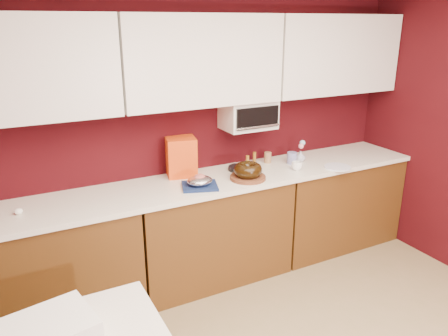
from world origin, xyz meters
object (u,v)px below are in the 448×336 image
at_px(toaster_oven, 248,114).
at_px(foil_ham_nest, 200,181).
at_px(bundt_cake, 248,170).
at_px(flower_vase, 300,156).
at_px(coffee_mug, 297,165).
at_px(pandoro_box, 181,157).
at_px(newspaper_stack, 49,334).
at_px(blue_jar, 292,158).

xyz_separation_m(toaster_oven, foil_ham_nest, (-0.60, -0.28, -0.42)).
bearing_deg(bundt_cake, toaster_oven, 60.53).
relative_size(bundt_cake, flower_vase, 2.12).
relative_size(toaster_oven, coffee_mug, 5.02).
relative_size(pandoro_box, flower_vase, 2.94).
bearing_deg(newspaper_stack, flower_vase, 29.16).
bearing_deg(pandoro_box, bundt_cake, -25.04).
distance_m(coffee_mug, newspaper_stack, 2.47).
distance_m(coffee_mug, blue_jar, 0.19).
relative_size(bundt_cake, foil_ham_nest, 1.16).
bearing_deg(blue_jar, coffee_mug, -112.43).
bearing_deg(pandoro_box, flower_vase, 4.79).
height_order(pandoro_box, blue_jar, pandoro_box).
bearing_deg(coffee_mug, pandoro_box, 160.07).
distance_m(toaster_oven, blue_jar, 0.60).
bearing_deg(toaster_oven, foil_ham_nest, -154.72).
xyz_separation_m(blue_jar, newspaper_stack, (-2.26, -1.31, -0.14)).
relative_size(foil_ham_nest, blue_jar, 1.92).
xyz_separation_m(foil_ham_nest, flower_vase, (1.11, 0.18, 0.00)).
xyz_separation_m(blue_jar, flower_vase, (0.11, 0.02, 0.00)).
height_order(toaster_oven, flower_vase, toaster_oven).
bearing_deg(coffee_mug, foil_ham_nest, 179.31).
distance_m(toaster_oven, coffee_mug, 0.62).
relative_size(foil_ham_nest, coffee_mug, 2.28).
bearing_deg(toaster_oven, blue_jar, -16.70).
distance_m(bundt_cake, newspaper_stack, 2.04).
relative_size(flower_vase, newspaper_stack, 0.29).
relative_size(coffee_mug, blue_jar, 0.84).
distance_m(toaster_oven, foil_ham_nest, 0.78).
xyz_separation_m(bundt_cake, blue_jar, (0.57, 0.18, -0.03)).
xyz_separation_m(toaster_oven, newspaper_stack, (-1.86, -1.43, -0.56)).
xyz_separation_m(toaster_oven, pandoro_box, (-0.62, 0.05, -0.31)).
height_order(pandoro_box, newspaper_stack, pandoro_box).
height_order(foil_ham_nest, pandoro_box, pandoro_box).
bearing_deg(toaster_oven, pandoro_box, 175.37).
bearing_deg(toaster_oven, bundt_cake, -119.47).
bearing_deg(coffee_mug, newspaper_stack, -152.63).
relative_size(pandoro_box, blue_jar, 3.08).
bearing_deg(toaster_oven, newspaper_stack, -142.47).
xyz_separation_m(pandoro_box, coffee_mug, (0.95, -0.34, -0.12)).
bearing_deg(foil_ham_nest, newspaper_stack, -137.75).
distance_m(foil_ham_nest, pandoro_box, 0.35).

